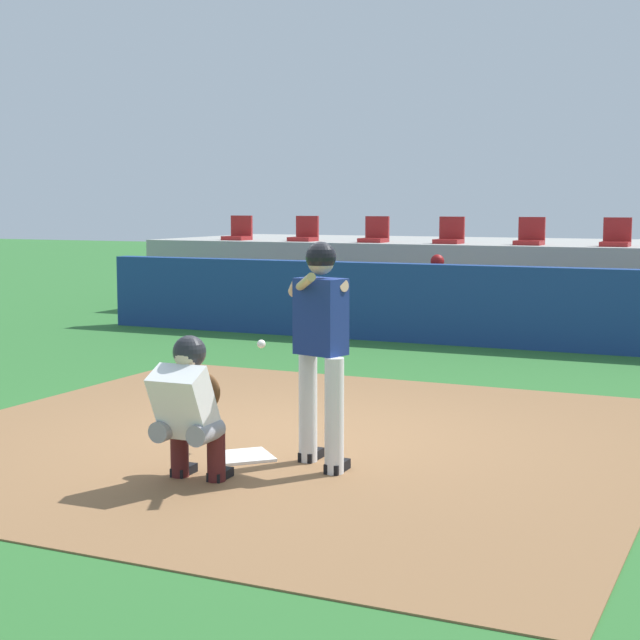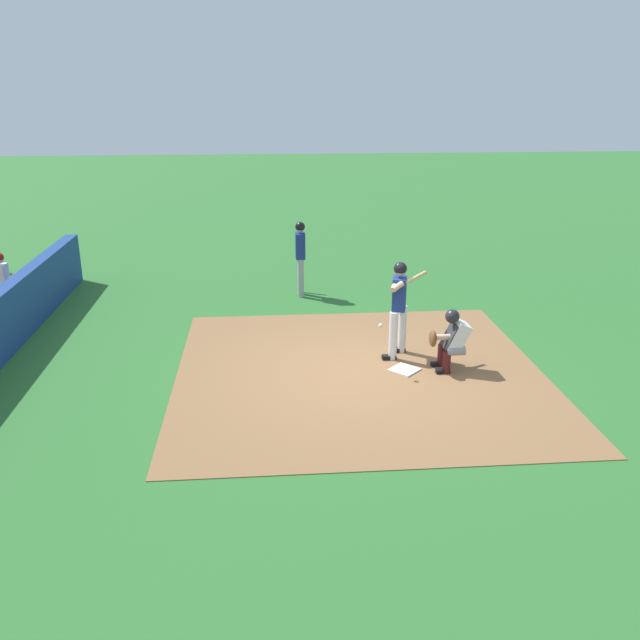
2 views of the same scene
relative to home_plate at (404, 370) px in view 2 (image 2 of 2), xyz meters
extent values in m
plane|color=#2D6B2D|center=(0.00, 0.80, -0.02)|extent=(80.00, 80.00, 0.00)
cube|color=olive|center=(0.00, 0.80, -0.02)|extent=(6.40, 6.40, 0.01)
cube|color=white|center=(0.00, 0.00, 0.00)|extent=(0.62, 0.62, 0.02)
cylinder|color=silver|center=(0.53, 0.12, 0.44)|extent=(0.15, 0.15, 0.92)
cylinder|color=silver|center=(0.87, -0.12, 0.44)|extent=(0.15, 0.15, 0.92)
cube|color=navy|center=(0.70, 0.00, 1.20)|extent=(0.43, 0.33, 0.60)
sphere|color=tan|center=(0.70, 0.00, 1.63)|extent=(0.21, 0.21, 0.21)
sphere|color=black|center=(0.70, 0.00, 1.66)|extent=(0.24, 0.24, 0.24)
cylinder|color=tan|center=(0.44, 0.09, 1.41)|extent=(0.22, 0.26, 0.17)
cylinder|color=tan|center=(0.64, 0.09, 1.41)|extent=(0.57, 0.28, 0.18)
cylinder|color=tan|center=(0.62, -0.16, 1.45)|extent=(0.54, 0.73, 0.24)
cube|color=black|center=(0.53, 0.18, 0.02)|extent=(0.12, 0.26, 0.09)
cube|color=black|center=(0.87, -0.06, 0.02)|extent=(0.12, 0.26, 0.09)
cylinder|color=gray|center=(-0.16, -0.85, 0.40)|extent=(0.17, 0.32, 0.16)
cylinder|color=#4C1919|center=(-0.17, -0.70, 0.19)|extent=(0.14, 0.14, 0.42)
cube|color=black|center=(-0.17, -0.64, 0.02)|extent=(0.12, 0.24, 0.08)
cylinder|color=gray|center=(0.16, -0.84, 0.40)|extent=(0.17, 0.32, 0.16)
cylinder|color=#4C1919|center=(0.15, -0.69, 0.19)|extent=(0.14, 0.14, 0.42)
cube|color=black|center=(0.15, -0.63, 0.02)|extent=(0.12, 0.24, 0.08)
cube|color=white|center=(0.00, -0.90, 0.62)|extent=(0.41, 0.45, 0.57)
cube|color=#2D2D33|center=(-0.01, -0.78, 0.62)|extent=(0.39, 0.26, 0.45)
sphere|color=beige|center=(-0.01, -0.82, 0.96)|extent=(0.21, 0.21, 0.21)
sphere|color=#232328|center=(-0.01, -0.80, 0.98)|extent=(0.25, 0.25, 0.25)
cylinder|color=beige|center=(-0.05, -0.68, 0.62)|extent=(0.11, 0.45, 0.10)
ellipsoid|color=brown|center=(-0.10, -0.45, 0.62)|extent=(0.28, 0.13, 0.30)
sphere|color=white|center=(-0.08, 0.47, 0.87)|extent=(0.07, 0.07, 0.07)
cylinder|color=#99999E|center=(4.55, 1.58, 0.44)|extent=(0.14, 0.14, 0.92)
cylinder|color=#99999E|center=(4.79, 1.58, 0.44)|extent=(0.14, 0.14, 0.92)
cube|color=navy|center=(4.67, 1.58, 1.20)|extent=(0.36, 0.22, 0.60)
sphere|color=beige|center=(4.67, 1.58, 1.62)|extent=(0.20, 0.20, 0.20)
sphere|color=black|center=(4.67, 1.58, 1.65)|extent=(0.23, 0.23, 0.23)
cylinder|color=#333338|center=(4.97, 1.53, 0.40)|extent=(0.18, 0.06, 0.85)
cylinder|color=#939399|center=(2.74, 7.85, 0.20)|extent=(0.13, 0.13, 0.45)
cube|color=maroon|center=(2.74, 7.80, 0.02)|extent=(0.11, 0.24, 0.08)
cylinder|color=#939399|center=(3.00, 7.85, 0.20)|extent=(0.13, 0.13, 0.45)
cube|color=maroon|center=(3.00, 7.80, 0.02)|extent=(0.11, 0.24, 0.08)
cylinder|color=#939399|center=(4.07, 8.05, 0.47)|extent=(0.15, 0.40, 0.15)
cylinder|color=#939399|center=(4.07, 7.85, 0.20)|extent=(0.13, 0.13, 0.45)
cube|color=maroon|center=(4.07, 7.80, 0.02)|extent=(0.11, 0.24, 0.08)
cylinder|color=#939399|center=(4.33, 8.05, 0.47)|extent=(0.15, 0.40, 0.15)
cylinder|color=#939399|center=(4.33, 7.85, 0.20)|extent=(0.13, 0.13, 0.45)
cube|color=maroon|center=(4.33, 7.80, 0.02)|extent=(0.11, 0.24, 0.08)
cube|color=white|center=(4.20, 8.27, 0.74)|extent=(0.36, 0.22, 0.54)
cylinder|color=beige|center=(4.00, 8.13, 0.63)|extent=(0.09, 0.41, 0.22)
cylinder|color=beige|center=(4.40, 8.13, 0.63)|extent=(0.09, 0.41, 0.22)
camera|label=1|loc=(3.94, -7.02, 2.06)|focal=55.90mm
camera|label=2|loc=(-10.72, 2.39, 4.75)|focal=37.61mm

